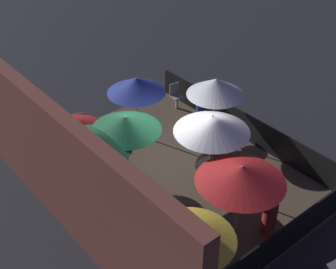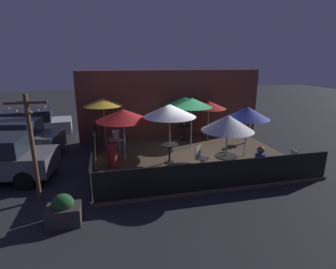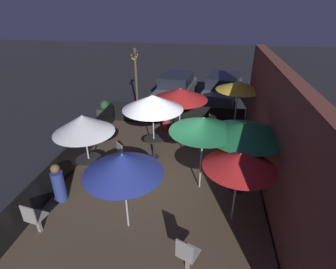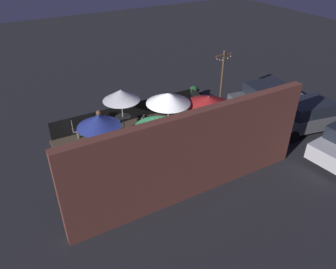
# 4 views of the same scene
# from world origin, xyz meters

# --- Properties ---
(ground_plane) EXTENTS (60.00, 60.00, 0.00)m
(ground_plane) POSITION_xyz_m (0.00, 0.00, 0.00)
(ground_plane) COLOR #26262B
(patio_deck) EXTENTS (8.15, 6.19, 0.12)m
(patio_deck) POSITION_xyz_m (0.00, 0.00, 0.06)
(patio_deck) COLOR brown
(patio_deck) RESTS_ON ground_plane
(building_wall) EXTENTS (9.75, 0.36, 3.65)m
(building_wall) POSITION_xyz_m (0.00, 3.32, 1.82)
(building_wall) COLOR brown
(building_wall) RESTS_ON ground_plane
(fence_front) EXTENTS (7.95, 0.05, 0.95)m
(fence_front) POSITION_xyz_m (0.00, -3.05, 0.59)
(fence_front) COLOR black
(fence_front) RESTS_ON patio_deck
(fence_side_left) EXTENTS (0.05, 5.99, 0.95)m
(fence_side_left) POSITION_xyz_m (-4.03, 0.00, 0.59)
(fence_side_left) COLOR black
(fence_side_left) RESTS_ON patio_deck
(patio_umbrella_0) EXTENTS (1.80, 1.80, 2.23)m
(patio_umbrella_0) POSITION_xyz_m (0.54, -2.21, 2.08)
(patio_umbrella_0) COLOR #B2B2B7
(patio_umbrella_0) RESTS_ON patio_deck
(patio_umbrella_1) EXTENTS (2.06, 2.06, 2.39)m
(patio_umbrella_1) POSITION_xyz_m (-1.07, -0.48, 2.26)
(patio_umbrella_1) COLOR #B2B2B7
(patio_umbrella_1) RESTS_ON patio_deck
(patio_umbrella_2) EXTENTS (2.17, 2.17, 2.26)m
(patio_umbrella_2) POSITION_xyz_m (0.39, 2.38, 2.18)
(patio_umbrella_2) COLOR #B2B2B7
(patio_umbrella_2) RESTS_ON patio_deck
(patio_umbrella_3) EXTENTS (1.86, 1.86, 2.15)m
(patio_umbrella_3) POSITION_xyz_m (2.28, -0.47, 2.01)
(patio_umbrella_3) COLOR #B2B2B7
(patio_umbrella_3) RESTS_ON patio_deck
(patio_umbrella_4) EXTENTS (1.75, 1.75, 2.02)m
(patio_umbrella_4) POSITION_xyz_m (1.62, 2.17, 1.95)
(patio_umbrella_4) COLOR #B2B2B7
(patio_umbrella_4) RESTS_ON patio_deck
(patio_umbrella_5) EXTENTS (1.83, 1.83, 2.29)m
(patio_umbrella_5) POSITION_xyz_m (-3.58, 2.53, 2.22)
(patio_umbrella_5) COLOR #B2B2B7
(patio_umbrella_5) RESTS_ON patio_deck
(patio_umbrella_6) EXTENTS (2.18, 2.18, 2.13)m
(patio_umbrella_6) POSITION_xyz_m (-2.80, 0.25, 2.03)
(patio_umbrella_6) COLOR #B2B2B7
(patio_umbrella_6) RESTS_ON patio_deck
(patio_umbrella_7) EXTENTS (1.92, 1.92, 2.34)m
(patio_umbrella_7) POSITION_xyz_m (0.41, 1.26, 2.25)
(patio_umbrella_7) COLOR #B2B2B7
(patio_umbrella_7) RESTS_ON patio_deck
(dining_table_0) EXTENTS (0.78, 0.78, 0.78)m
(dining_table_0) POSITION_xyz_m (0.54, -2.21, 0.73)
(dining_table_0) COLOR black
(dining_table_0) RESTS_ON patio_deck
(dining_table_1) EXTENTS (0.70, 0.70, 0.78)m
(dining_table_1) POSITION_xyz_m (-1.07, -0.48, 0.72)
(dining_table_1) COLOR black
(dining_table_1) RESTS_ON patio_deck
(dining_table_2) EXTENTS (0.78, 0.78, 0.75)m
(dining_table_2) POSITION_xyz_m (0.39, 2.38, 0.70)
(dining_table_2) COLOR black
(dining_table_2) RESTS_ON patio_deck
(patio_chair_0) EXTENTS (0.53, 0.53, 0.94)m
(patio_chair_0) POSITION_xyz_m (3.29, 1.12, 0.64)
(patio_chair_0) COLOR gray
(patio_chair_0) RESTS_ON patio_deck
(patio_chair_1) EXTENTS (0.57, 0.57, 0.95)m
(patio_chair_1) POSITION_xyz_m (-0.13, -1.54, 0.65)
(patio_chair_1) COLOR gray
(patio_chair_1) RESTS_ON patio_deck
(patio_chair_2) EXTENTS (0.46, 0.46, 0.94)m
(patio_chair_2) POSITION_xyz_m (2.86, -2.61, 0.63)
(patio_chair_2) COLOR gray
(patio_chair_2) RESTS_ON patio_deck
(patio_chair_3) EXTENTS (0.57, 0.57, 0.96)m
(patio_chair_3) POSITION_xyz_m (-3.02, 1.50, 0.65)
(patio_chair_3) COLOR gray
(patio_chair_3) RESTS_ON patio_deck
(patron_0) EXTENTS (0.45, 0.45, 1.19)m
(patron_0) POSITION_xyz_m (1.61, -2.67, 0.67)
(patron_0) COLOR navy
(patron_0) RESTS_ON patio_deck
(patron_1) EXTENTS (0.39, 0.39, 1.21)m
(patron_1) POSITION_xyz_m (-3.34, -0.40, 0.66)
(patron_1) COLOR maroon
(patron_1) RESTS_ON patio_deck
(planter_box) EXTENTS (0.85, 0.60, 0.85)m
(planter_box) POSITION_xyz_m (-4.68, -3.73, 0.36)
(planter_box) COLOR #332D2D
(planter_box) RESTS_ON ground_plane
(light_post) EXTENTS (1.10, 0.12, 3.26)m
(light_post) POSITION_xyz_m (-5.58, -2.29, 1.84)
(light_post) COLOR brown
(light_post) RESTS_ON ground_plane
(parked_car_0) EXTENTS (4.09, 2.18, 1.62)m
(parked_car_0) POSITION_xyz_m (-7.32, -0.48, 0.84)
(parked_car_0) COLOR #5B5B60
(parked_car_0) RESTS_ON ground_plane
(parked_car_1) EXTENTS (4.42, 2.47, 1.62)m
(parked_car_1) POSITION_xyz_m (-7.60, 2.12, 0.84)
(parked_car_1) COLOR #5B5B60
(parked_car_1) RESTS_ON ground_plane
(parked_car_2) EXTENTS (4.39, 2.10, 1.62)m
(parked_car_2) POSITION_xyz_m (-7.52, 4.72, 0.85)
(parked_car_2) COLOR silver
(parked_car_2) RESTS_ON ground_plane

